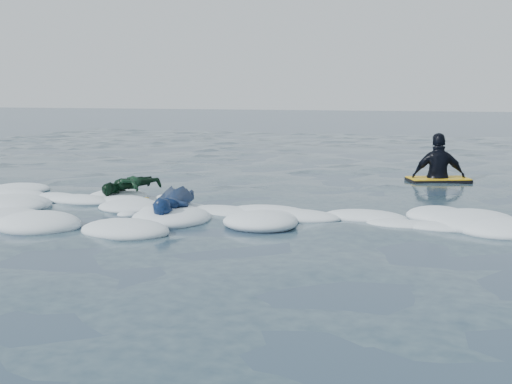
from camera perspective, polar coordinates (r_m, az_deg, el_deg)
ground at (r=8.56m, az=-6.61°, el=-3.65°), size 120.00×120.00×0.00m
foam_band at (r=9.48m, az=-3.91°, el=-2.39°), size 12.00×3.10×0.30m
prone_woman_unit at (r=9.63m, az=-7.46°, el=-1.01°), size 0.94×1.66×0.41m
prone_child_unit at (r=11.26m, az=-11.05°, el=0.33°), size 0.96×1.20×0.41m
waiting_rider_unit at (r=13.85m, az=15.90°, el=1.19°), size 1.42×1.12×1.87m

